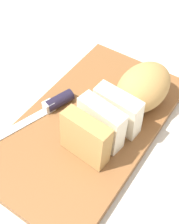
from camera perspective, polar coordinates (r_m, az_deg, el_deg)
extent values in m
plane|color=beige|center=(0.61, 0.00, -3.01)|extent=(3.00, 3.00, 0.00)
cube|color=brown|center=(0.60, 0.00, -2.44)|extent=(0.44, 0.26, 0.02)
ellipsoid|color=tan|center=(0.61, 10.07, 4.60)|extent=(0.14, 0.10, 0.09)
cube|color=#F2E8CC|center=(0.56, 5.32, 0.19)|extent=(0.04, 0.09, 0.09)
cube|color=#F2E8CC|center=(0.54, 2.17, -2.13)|extent=(0.04, 0.09, 0.09)
cube|color=tan|center=(0.52, -0.77, -4.93)|extent=(0.04, 0.09, 0.09)
cube|color=silver|center=(0.60, -15.49, -3.91)|extent=(0.19, 0.07, 0.00)
cylinder|color=black|center=(0.62, -5.43, 2.39)|extent=(0.06, 0.04, 0.02)
cube|color=silver|center=(0.61, -7.68, 1.06)|extent=(0.02, 0.02, 0.02)
sphere|color=#996633|center=(0.64, 4.66, 2.78)|extent=(0.00, 0.00, 0.00)
sphere|color=#996633|center=(0.64, -1.46, 3.20)|extent=(0.01, 0.01, 0.01)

